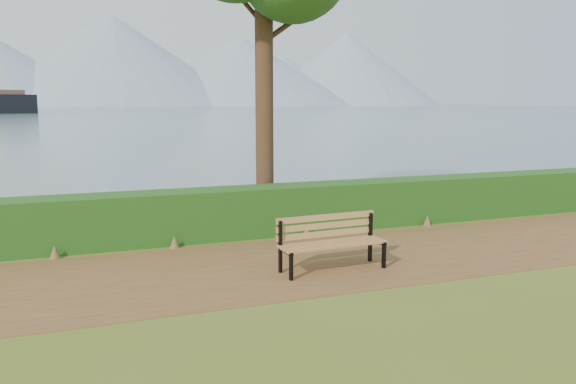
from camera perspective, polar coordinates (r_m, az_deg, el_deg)
name	(u,v)px	position (r m, az deg, el deg)	size (l,w,h in m)	color
ground	(263,273)	(9.20, -2.60, -8.20)	(140.00, 140.00, 0.00)	#55611B
path	(257,267)	(9.47, -3.16, -7.66)	(40.00, 3.40, 0.01)	brown
hedge	(224,213)	(11.51, -6.52, -2.15)	(32.00, 0.85, 1.00)	#1C4413
water	(88,108)	(268.41, -19.69, 8.02)	(700.00, 510.00, 0.00)	#45606F
mountains	(68,65)	(415.24, -21.41, 11.96)	(585.00, 190.00, 70.00)	#7B8CA5
bench	(330,239)	(9.28, 4.33, -4.75)	(1.82, 0.62, 0.90)	black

